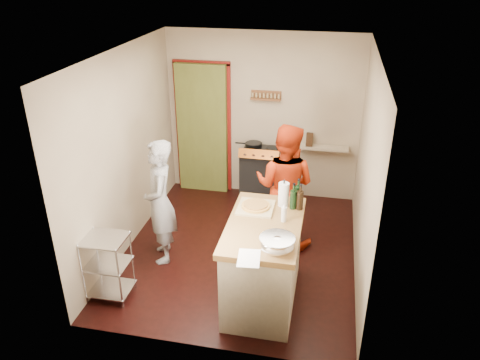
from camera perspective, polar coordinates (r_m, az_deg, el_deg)
name	(u,v)px	position (r m, az deg, el deg)	size (l,w,h in m)	color
floor	(240,250)	(6.35, 0.00, -8.51)	(3.50, 3.50, 0.00)	black
back_wall	(223,124)	(7.53, -2.08, 6.87)	(3.00, 0.44, 2.60)	tan
left_wall	(125,152)	(6.17, -13.81, 3.34)	(0.04, 3.50, 2.60)	tan
right_wall	(366,172)	(5.64, 15.12, 0.97)	(0.04, 3.50, 2.60)	tan
ceiling	(240,52)	(5.32, 0.00, 15.29)	(3.00, 3.50, 0.02)	white
stove	(261,175)	(7.34, 2.59, 0.57)	(0.60, 0.63, 1.00)	black
wire_shelving	(108,264)	(5.55, -15.84, -9.86)	(0.48, 0.40, 0.80)	silver
island	(264,261)	(5.26, 2.91, -9.80)	(0.79, 1.47, 1.31)	beige
person_stripe	(160,202)	(5.88, -9.73, -2.69)	(0.59, 0.39, 1.62)	silver
person_red	(285,186)	(6.16, 5.46, -0.69)	(0.82, 0.64, 1.69)	#B42B0C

